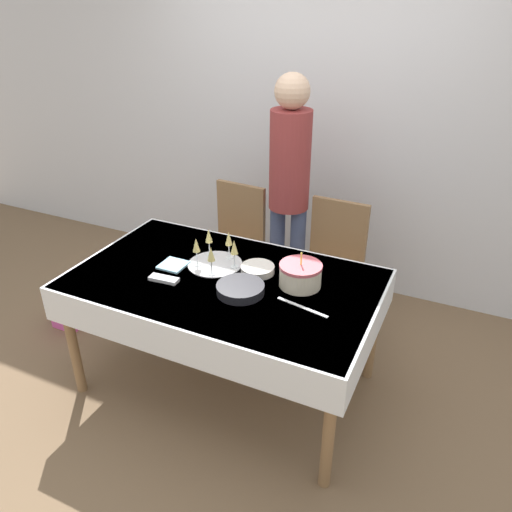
{
  "coord_description": "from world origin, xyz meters",
  "views": [
    {
      "loc": [
        1.2,
        -2.11,
        2.21
      ],
      "look_at": [
        0.15,
        0.12,
        0.89
      ],
      "focal_mm": 35.0,
      "sensor_mm": 36.0,
      "label": 1
    }
  ],
  "objects_px": {
    "champagne_tray": "(216,253)",
    "plate_stack_main": "(240,289)",
    "dining_chair_far_right": "(331,264)",
    "person_standing": "(289,177)",
    "gift_bag": "(65,307)",
    "dining_chair_far_left": "(234,243)",
    "birthday_cake": "(300,275)",
    "plate_stack_dessert": "(258,269)"
  },
  "relations": [
    {
      "from": "dining_chair_far_left",
      "to": "plate_stack_main",
      "type": "relative_size",
      "value": 3.7
    },
    {
      "from": "champagne_tray",
      "to": "person_standing",
      "type": "distance_m",
      "value": 0.86
    },
    {
      "from": "champagne_tray",
      "to": "plate_stack_dessert",
      "type": "distance_m",
      "value": 0.27
    },
    {
      "from": "birthday_cake",
      "to": "dining_chair_far_right",
      "type": "bearing_deg",
      "value": 92.41
    },
    {
      "from": "plate_stack_dessert",
      "to": "plate_stack_main",
      "type": "bearing_deg",
      "value": -87.96
    },
    {
      "from": "person_standing",
      "to": "gift_bag",
      "type": "xyz_separation_m",
      "value": [
        -1.36,
        -0.91,
        -0.91
      ]
    },
    {
      "from": "champagne_tray",
      "to": "plate_stack_dessert",
      "type": "height_order",
      "value": "champagne_tray"
    },
    {
      "from": "gift_bag",
      "to": "person_standing",
      "type": "bearing_deg",
      "value": 33.83
    },
    {
      "from": "birthday_cake",
      "to": "gift_bag",
      "type": "relative_size",
      "value": 0.7
    },
    {
      "from": "champagne_tray",
      "to": "person_standing",
      "type": "xyz_separation_m",
      "value": [
        0.13,
        0.82,
        0.23
      ]
    },
    {
      "from": "dining_chair_far_right",
      "to": "plate_stack_dessert",
      "type": "distance_m",
      "value": 0.78
    },
    {
      "from": "person_standing",
      "to": "dining_chair_far_right",
      "type": "bearing_deg",
      "value": -15.25
    },
    {
      "from": "dining_chair_far_left",
      "to": "person_standing",
      "type": "xyz_separation_m",
      "value": [
        0.39,
        0.1,
        0.54
      ]
    },
    {
      "from": "plate_stack_dessert",
      "to": "gift_bag",
      "type": "distance_m",
      "value": 1.62
    },
    {
      "from": "birthday_cake",
      "to": "person_standing",
      "type": "xyz_separation_m",
      "value": [
        -0.4,
        0.83,
        0.24
      ]
    },
    {
      "from": "birthday_cake",
      "to": "plate_stack_dessert",
      "type": "bearing_deg",
      "value": 173.9
    },
    {
      "from": "champagne_tray",
      "to": "person_standing",
      "type": "relative_size",
      "value": 0.18
    },
    {
      "from": "dining_chair_far_right",
      "to": "plate_stack_dessert",
      "type": "height_order",
      "value": "dining_chair_far_right"
    },
    {
      "from": "birthday_cake",
      "to": "plate_stack_main",
      "type": "relative_size",
      "value": 0.9
    },
    {
      "from": "plate_stack_main",
      "to": "person_standing",
      "type": "distance_m",
      "value": 1.08
    },
    {
      "from": "dining_chair_far_left",
      "to": "dining_chair_far_right",
      "type": "xyz_separation_m",
      "value": [
        0.76,
        0.0,
        0.0
      ]
    },
    {
      "from": "champagne_tray",
      "to": "plate_stack_main",
      "type": "bearing_deg",
      "value": -38.66
    },
    {
      "from": "dining_chair_far_right",
      "to": "plate_stack_main",
      "type": "height_order",
      "value": "dining_chair_far_right"
    },
    {
      "from": "dining_chair_far_right",
      "to": "person_standing",
      "type": "height_order",
      "value": "person_standing"
    },
    {
      "from": "dining_chair_far_left",
      "to": "plate_stack_main",
      "type": "bearing_deg",
      "value": -60.41
    },
    {
      "from": "dining_chair_far_right",
      "to": "champagne_tray",
      "type": "distance_m",
      "value": 0.93
    },
    {
      "from": "dining_chair_far_right",
      "to": "birthday_cake",
      "type": "distance_m",
      "value": 0.79
    },
    {
      "from": "plate_stack_main",
      "to": "plate_stack_dessert",
      "type": "bearing_deg",
      "value": 92.04
    },
    {
      "from": "person_standing",
      "to": "plate_stack_dessert",
      "type": "bearing_deg",
      "value": -80.62
    },
    {
      "from": "champagne_tray",
      "to": "birthday_cake",
      "type": "bearing_deg",
      "value": -1.04
    },
    {
      "from": "birthday_cake",
      "to": "gift_bag",
      "type": "distance_m",
      "value": 1.89
    },
    {
      "from": "dining_chair_far_right",
      "to": "gift_bag",
      "type": "relative_size",
      "value": 2.87
    },
    {
      "from": "plate_stack_dessert",
      "to": "birthday_cake",
      "type": "bearing_deg",
      "value": -6.1
    },
    {
      "from": "dining_chair_far_left",
      "to": "plate_stack_dessert",
      "type": "height_order",
      "value": "dining_chair_far_left"
    },
    {
      "from": "dining_chair_far_left",
      "to": "plate_stack_main",
      "type": "xyz_separation_m",
      "value": [
        0.53,
        -0.93,
        0.26
      ]
    },
    {
      "from": "dining_chair_far_right",
      "to": "champagne_tray",
      "type": "relative_size",
      "value": 2.97
    },
    {
      "from": "dining_chair_far_left",
      "to": "dining_chair_far_right",
      "type": "height_order",
      "value": "same"
    },
    {
      "from": "dining_chair_far_right",
      "to": "plate_stack_main",
      "type": "relative_size",
      "value": 3.7
    },
    {
      "from": "birthday_cake",
      "to": "dining_chair_far_left",
      "type": "bearing_deg",
      "value": 137.58
    },
    {
      "from": "birthday_cake",
      "to": "gift_bag",
      "type": "height_order",
      "value": "birthday_cake"
    },
    {
      "from": "birthday_cake",
      "to": "plate_stack_dessert",
      "type": "relative_size",
      "value": 1.21
    },
    {
      "from": "plate_stack_dessert",
      "to": "person_standing",
      "type": "xyz_separation_m",
      "value": [
        -0.13,
        0.8,
        0.28
      ]
    }
  ]
}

